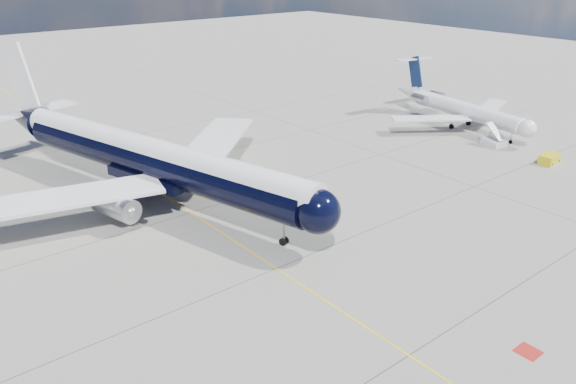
% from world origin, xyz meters
% --- Properties ---
extents(ground, '(320.00, 320.00, 0.00)m').
position_xyz_m(ground, '(0.00, 30.00, 0.00)').
color(ground, '#98978D').
rests_on(ground, ground).
extents(taxiway_centerline, '(0.16, 160.00, 0.01)m').
position_xyz_m(taxiway_centerline, '(0.00, 25.00, 0.00)').
color(taxiway_centerline, yellow).
rests_on(taxiway_centerline, ground).
extents(red_marking, '(1.60, 1.60, 0.01)m').
position_xyz_m(red_marking, '(6.80, -10.00, 0.00)').
color(red_marking, maroon).
rests_on(red_marking, ground).
extents(main_airliner, '(42.51, 52.61, 15.42)m').
position_xyz_m(main_airliner, '(-1.52, 31.88, 4.79)').
color(main_airliner, black).
rests_on(main_airliner, ground).
extents(regional_jet, '(24.75, 28.69, 9.73)m').
position_xyz_m(regional_jet, '(50.08, 27.03, 3.07)').
color(regional_jet, white).
rests_on(regional_jet, ground).
extents(boarding_stair, '(2.84, 3.35, 3.33)m').
position_xyz_m(boarding_stair, '(45.78, 17.41, 0.62)').
color(boarding_stair, white).
rests_on(boarding_stair, ground).
extents(service_tug, '(3.23, 1.98, 1.23)m').
position_xyz_m(service_tug, '(44.81, 8.52, 0.60)').
color(service_tug, gold).
rests_on(service_tug, ground).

